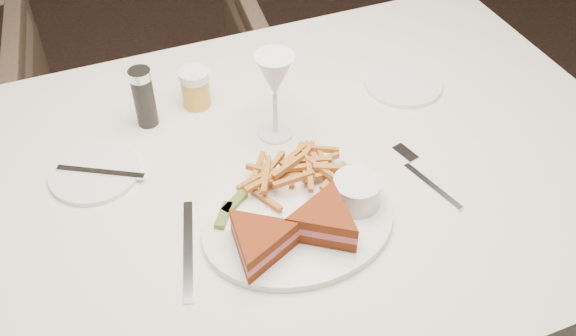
# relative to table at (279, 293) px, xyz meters

# --- Properties ---
(table) EXTENTS (1.40, 0.96, 0.75)m
(table) POSITION_rel_table_xyz_m (0.00, 0.00, 0.00)
(table) COLOR silver
(table) RESTS_ON ground
(chair_far) EXTENTS (0.78, 0.75, 0.72)m
(chair_far) POSITION_rel_table_xyz_m (-0.08, 0.80, -0.02)
(chair_far) COLOR #45362A
(chair_far) RESTS_ON ground
(table_setting) EXTENTS (0.80, 0.58, 0.18)m
(table_setting) POSITION_rel_table_xyz_m (-0.01, -0.05, 0.41)
(table_setting) COLOR white
(table_setting) RESTS_ON table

